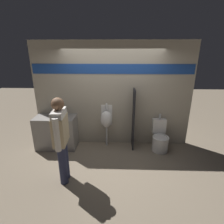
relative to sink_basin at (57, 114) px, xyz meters
The scene contains 9 objects.
ground_plane 1.73m from the sink_basin, 13.89° to the right, with size 16.00×16.00×0.00m, color gray.
display_wall 1.50m from the sink_basin, ahead, with size 4.07×0.07×2.70m.
sink_counter 0.50m from the sink_basin, 131.75° to the right, with size 1.03×0.55×0.86m.
sink_basin is the anchor object (origin of this frame).
cell_phone 0.31m from the sink_basin, 32.61° to the right, with size 0.07×0.14×0.01m.
divider_near_counter 1.96m from the sink_basin, ahead, with size 0.03×0.41×1.57m.
urinal_near_counter 1.27m from the sink_basin, ahead, with size 0.31×0.31×1.15m.
toilet 2.73m from the sink_basin, ahead, with size 0.42×0.58×0.91m.
person_in_vest 1.43m from the sink_basin, 68.57° to the right, with size 0.25×0.59×1.70m.
Camera 1 is at (0.14, -3.81, 2.44)m, focal length 28.00 mm.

